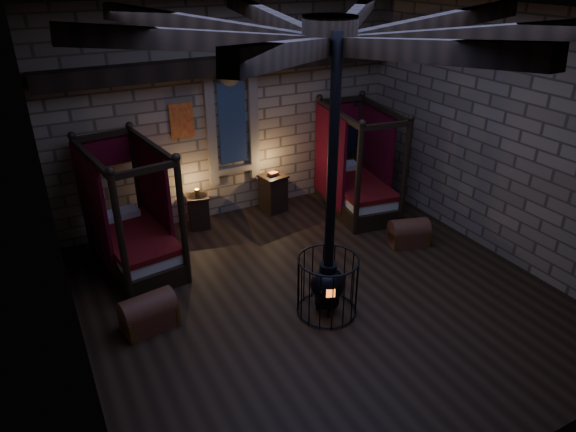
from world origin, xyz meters
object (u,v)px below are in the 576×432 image
bed_left (133,237)px  bed_right (355,184)px  trunk_left (149,313)px  stove (328,279)px  trunk_right (409,233)px

bed_left → bed_right: bed_right is taller
trunk_left → stove: 2.64m
bed_left → trunk_right: 4.96m
trunk_left → trunk_right: bearing=-6.5°
bed_right → trunk_left: 5.27m
bed_right → stove: (-2.43, -2.82, 0.05)m
bed_left → trunk_right: (4.66, -1.68, -0.30)m
stove → bed_right: bearing=70.4°
stove → trunk_right: bearing=44.6°
bed_left → trunk_left: bed_left is taller
trunk_right → stove: stove is taller
trunk_left → stove: stove is taller
bed_right → stove: bearing=-122.0°
bed_right → stove: stove is taller
trunk_right → stove: size_ratio=0.20×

